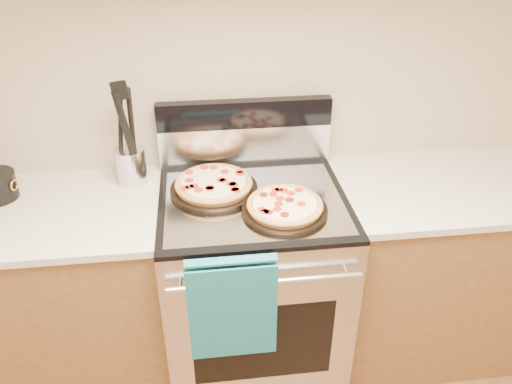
{
  "coord_description": "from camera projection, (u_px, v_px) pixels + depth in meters",
  "views": [
    {
      "loc": [
        -0.2,
        -0.05,
        1.99
      ],
      "look_at": [
        -0.0,
        1.55,
        1.01
      ],
      "focal_mm": 35.0,
      "sensor_mm": 36.0,
      "label": 1
    }
  ],
  "objects": [
    {
      "name": "utensil_crock",
      "position": [
        131.0,
        166.0,
        2.11
      ],
      "size": [
        0.16,
        0.16,
        0.16
      ],
      "primitive_type": "cylinder",
      "rotation": [
        0.0,
        0.0,
        -0.32
      ],
      "color": "silver",
      "rests_on": "countertop_left"
    },
    {
      "name": "backsplash_lower",
      "position": [
        245.0,
        145.0,
        2.23
      ],
      "size": [
        0.76,
        0.06,
        0.18
      ],
      "primitive_type": "cube",
      "color": "silver",
      "rests_on": "cooktop"
    },
    {
      "name": "oven_handle",
      "position": [
        266.0,
        283.0,
        1.76
      ],
      "size": [
        0.7,
        0.03,
        0.03
      ],
      "primitive_type": "cylinder",
      "rotation": [
        0.0,
        1.57,
        0.0
      ],
      "color": "silver",
      "rests_on": "range_body"
    },
    {
      "name": "backsplash_upper",
      "position": [
        245.0,
        114.0,
        2.16
      ],
      "size": [
        0.76,
        0.06,
        0.12
      ],
      "primitive_type": "cube",
      "color": "black",
      "rests_on": "backsplash_lower"
    },
    {
      "name": "cabinet_right",
      "position": [
        435.0,
        268.0,
        2.38
      ],
      "size": [
        1.0,
        0.62,
        0.88
      ],
      "primitive_type": "cube",
      "color": "brown",
      "rests_on": "ground"
    },
    {
      "name": "oven_window",
      "position": [
        263.0,
        343.0,
        1.98
      ],
      "size": [
        0.56,
        0.01,
        0.4
      ],
      "primitive_type": "cube",
      "color": "black",
      "rests_on": "range_body"
    },
    {
      "name": "pepperoni_pizza_front",
      "position": [
        285.0,
        207.0,
        1.91
      ],
      "size": [
        0.4,
        0.4,
        0.04
      ],
      "primitive_type": null,
      "rotation": [
        0.0,
        0.0,
        0.24
      ],
      "color": "#A96833",
      "rests_on": "foil_sheet"
    },
    {
      "name": "countertop_left",
      "position": [
        31.0,
        214.0,
        1.96
      ],
      "size": [
        1.02,
        0.64,
        0.03
      ],
      "primitive_type": "cube",
      "color": "beige",
      "rests_on": "cabinet_left"
    },
    {
      "name": "wall_back",
      "position": [
        243.0,
        68.0,
        2.09
      ],
      "size": [
        4.0,
        0.0,
        4.0
      ],
      "primitive_type": "plane",
      "rotation": [
        1.57,
        0.0,
        0.0
      ],
      "color": "#C7B090",
      "rests_on": "ground"
    },
    {
      "name": "countertop_right",
      "position": [
        455.0,
        186.0,
        2.15
      ],
      "size": [
        1.02,
        0.64,
        0.03
      ],
      "primitive_type": "cube",
      "color": "beige",
      "rests_on": "cabinet_right"
    },
    {
      "name": "foil_sheet",
      "position": [
        254.0,
        201.0,
        1.99
      ],
      "size": [
        0.7,
        0.55,
        0.01
      ],
      "primitive_type": "cube",
      "color": "gray",
      "rests_on": "cooktop"
    },
    {
      "name": "range_body",
      "position": [
        253.0,
        286.0,
        2.26
      ],
      "size": [
        0.76,
        0.68,
        0.9
      ],
      "primitive_type": "cube",
      "color": "#B7B7BC",
      "rests_on": "ground"
    },
    {
      "name": "cooktop",
      "position": [
        253.0,
        200.0,
        2.02
      ],
      "size": [
        0.76,
        0.68,
        0.02
      ],
      "primitive_type": "cube",
      "color": "black",
      "rests_on": "range_body"
    },
    {
      "name": "pepperoni_pizza_back",
      "position": [
        214.0,
        185.0,
        2.05
      ],
      "size": [
        0.46,
        0.46,
        0.05
      ],
      "primitive_type": null,
      "rotation": [
        0.0,
        0.0,
        0.38
      ],
      "color": "#A96833",
      "rests_on": "foil_sheet"
    },
    {
      "name": "cabinet_left",
      "position": [
        55.0,
        300.0,
        2.2
      ],
      "size": [
        1.0,
        0.62,
        0.88
      ],
      "primitive_type": "cube",
      "color": "brown",
      "rests_on": "ground"
    },
    {
      "name": "dish_towel",
      "position": [
        232.0,
        306.0,
        1.8
      ],
      "size": [
        0.32,
        0.05,
        0.42
      ],
      "primitive_type": null,
      "color": "#1C6A8C",
      "rests_on": "oven_handle"
    }
  ]
}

